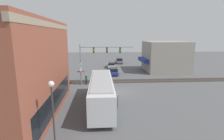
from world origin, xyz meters
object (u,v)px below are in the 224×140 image
Objects in this scene: streetlamp at (53,109)px; parked_car_grey at (119,61)px; city_bus at (101,91)px; crossing_signal at (81,72)px; parked_car_blue at (113,71)px; parked_car_white at (111,65)px; pedestrian_near_bus at (117,101)px; pedestrian_at_crossing at (86,79)px.

parked_car_grey is at bearing -12.75° from streetlamp.
streetlamp reaches higher than parked_car_grey.
crossing_signal is (8.91, 3.30, 0.49)m from city_bus.
parked_car_blue is 7.93m from parked_car_white.
pedestrian_near_bus reaches higher than parked_car_blue.
city_bus is 3.06× the size of crossing_signal.
crossing_signal reaches higher than city_bus.
pedestrian_near_bus is at bearing 173.47° from parked_car_grey.
streetlamp is at bearing 167.25° from parked_car_grey.
city_bus is 9.51m from crossing_signal.
parked_car_blue is at bearing 169.28° from parked_car_grey.
city_bus is at bearing -164.77° from pedestrian_at_crossing.
crossing_signal reaches higher than parked_car_grey.
parked_car_white is 2.79× the size of pedestrian_near_bus.
city_bus is 2.48× the size of parked_car_white.
crossing_signal is at bearing 112.04° from pedestrian_at_crossing.
pedestrian_near_bus is (-0.71, -1.72, -0.95)m from city_bus.
pedestrian_at_crossing is at bearing -3.19° from streetlamp.
streetlamp reaches higher than city_bus.
crossing_signal is at bearing 27.58° from pedestrian_near_bus.
pedestrian_at_crossing is (-22.18, 7.91, 0.15)m from parked_car_grey.
streetlamp reaches higher than crossing_signal.
parked_car_white is 2.76× the size of pedestrian_at_crossing.
parked_car_white is at bearing -6.05° from city_bus.
parked_car_blue is at bearing -37.44° from crossing_signal.
city_bus is at bearing 171.11° from parked_car_blue.
parked_car_grey is 32.33m from pedestrian_near_bus.
crossing_signal is at bearing 142.56° from parked_car_blue.
streetlamp is at bearing 176.81° from pedestrian_at_crossing.
pedestrian_at_crossing is at bearing -67.96° from crossing_signal.
city_bus is at bearing -24.08° from streetlamp.
city_bus is 9.61m from pedestrian_at_crossing.
city_bus is 16.86m from parked_car_blue.
parked_car_blue is 17.35m from pedestrian_near_bus.
streetlamp is at bearing 166.03° from parked_car_blue.
streetlamp is at bearing 143.61° from pedestrian_near_bus.
pedestrian_at_crossing is at bearing 23.08° from pedestrian_near_bus.
streetlamp is 1.08× the size of parked_car_blue.
parked_car_blue is (16.62, -2.60, -1.13)m from city_bus.
streetlamp reaches higher than parked_car_white.
pedestrian_near_bus is at bearing -112.41° from city_bus.
city_bus is at bearing 173.95° from parked_car_white.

